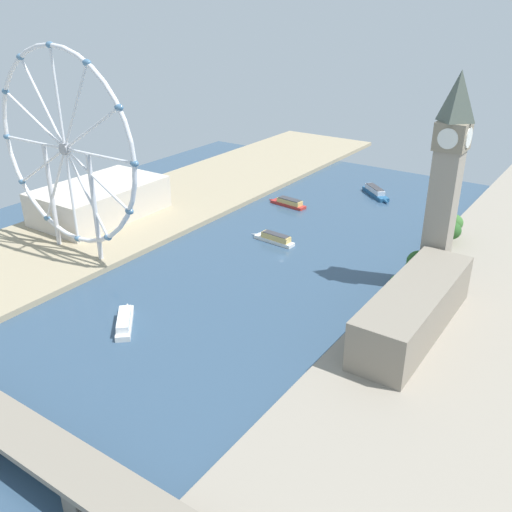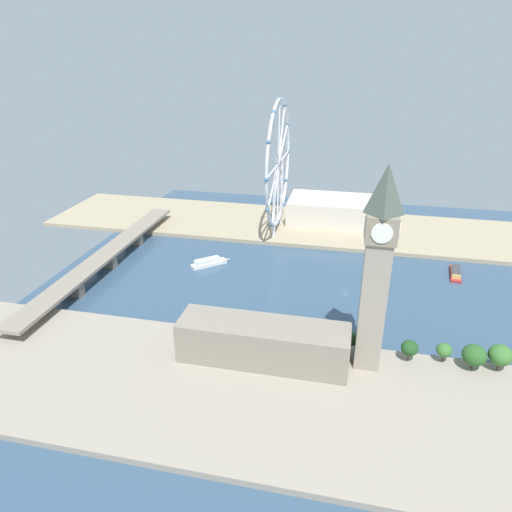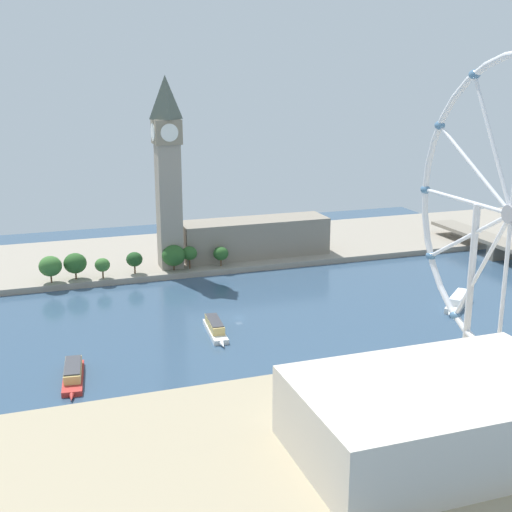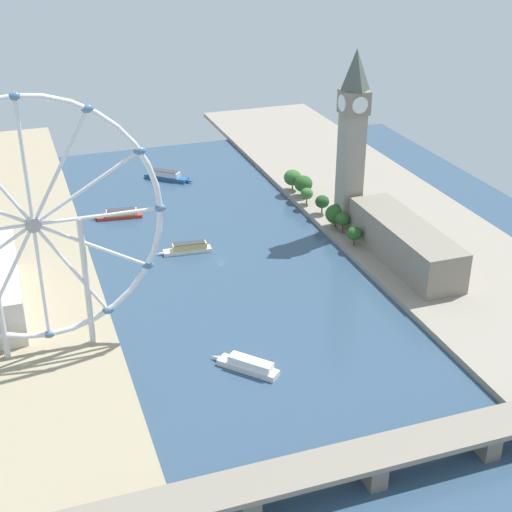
{
  "view_description": "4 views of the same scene",
  "coord_description": "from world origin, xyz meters",
  "px_view_note": "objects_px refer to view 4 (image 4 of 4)",
  "views": [
    {
      "loc": [
        -140.88,
        230.4,
        124.82
      ],
      "look_at": [
        3.29,
        19.72,
        7.11
      ],
      "focal_mm": 39.07,
      "sensor_mm": 36.0,
      "label": 1
    },
    {
      "loc": [
        -264.62,
        -0.75,
        140.43
      ],
      "look_at": [
        -1.02,
        57.8,
        19.29
      ],
      "focal_mm": 32.63,
      "sensor_mm": 36.0,
      "label": 2
    },
    {
      "loc": [
        259.94,
        -82.32,
        100.78
      ],
      "look_at": [
        -21.32,
        15.01,
        20.3
      ],
      "focal_mm": 48.06,
      "sensor_mm": 36.0,
      "label": 3
    },
    {
      "loc": [
        94.27,
        325.47,
        170.01
      ],
      "look_at": [
        -14.05,
        13.63,
        6.39
      ],
      "focal_mm": 52.12,
      "sensor_mm": 36.0,
      "label": 4
    }
  ],
  "objects_px": {
    "tour_boat_0": "(188,248)",
    "tour_boat_2": "(120,214)",
    "tour_boat_1": "(248,365)",
    "tour_boat_3": "(166,176)",
    "river_bridge": "(371,458)",
    "clock_tower": "(352,138)",
    "ferris_wheel": "(33,226)",
    "parliament_block": "(405,242)"
  },
  "relations": [
    {
      "from": "river_bridge",
      "to": "tour_boat_2",
      "type": "relative_size",
      "value": 6.57
    },
    {
      "from": "river_bridge",
      "to": "tour_boat_1",
      "type": "xyz_separation_m",
      "value": [
        18.0,
        -69.21,
        -5.7
      ]
    },
    {
      "from": "clock_tower",
      "to": "parliament_block",
      "type": "height_order",
      "value": "clock_tower"
    },
    {
      "from": "clock_tower",
      "to": "ferris_wheel",
      "type": "distance_m",
      "value": 181.36
    },
    {
      "from": "tour_boat_0",
      "to": "tour_boat_2",
      "type": "height_order",
      "value": "tour_boat_0"
    },
    {
      "from": "clock_tower",
      "to": "tour_boat_1",
      "type": "height_order",
      "value": "clock_tower"
    },
    {
      "from": "tour_boat_0",
      "to": "tour_boat_1",
      "type": "height_order",
      "value": "tour_boat_1"
    },
    {
      "from": "tour_boat_0",
      "to": "tour_boat_1",
      "type": "relative_size",
      "value": 1.18
    },
    {
      "from": "tour_boat_3",
      "to": "river_bridge",
      "type": "bearing_deg",
      "value": -48.68
    },
    {
      "from": "river_bridge",
      "to": "tour_boat_0",
      "type": "bearing_deg",
      "value": -85.56
    },
    {
      "from": "parliament_block",
      "to": "tour_boat_2",
      "type": "distance_m",
      "value": 163.9
    },
    {
      "from": "parliament_block",
      "to": "tour_boat_0",
      "type": "distance_m",
      "value": 110.82
    },
    {
      "from": "river_bridge",
      "to": "tour_boat_3",
      "type": "distance_m",
      "value": 288.81
    },
    {
      "from": "clock_tower",
      "to": "tour_boat_0",
      "type": "bearing_deg",
      "value": -1.15
    },
    {
      "from": "parliament_block",
      "to": "tour_boat_3",
      "type": "bearing_deg",
      "value": -62.15
    },
    {
      "from": "river_bridge",
      "to": "tour_boat_3",
      "type": "height_order",
      "value": "river_bridge"
    },
    {
      "from": "tour_boat_0",
      "to": "tour_boat_3",
      "type": "bearing_deg",
      "value": -92.6
    },
    {
      "from": "river_bridge",
      "to": "tour_boat_1",
      "type": "distance_m",
      "value": 71.74
    },
    {
      "from": "ferris_wheel",
      "to": "tour_boat_2",
      "type": "distance_m",
      "value": 151.15
    },
    {
      "from": "parliament_block",
      "to": "tour_boat_0",
      "type": "bearing_deg",
      "value": -27.08
    },
    {
      "from": "parliament_block",
      "to": "tour_boat_2",
      "type": "height_order",
      "value": "parliament_block"
    },
    {
      "from": "ferris_wheel",
      "to": "tour_boat_1",
      "type": "relative_size",
      "value": 4.21
    },
    {
      "from": "ferris_wheel",
      "to": "tour_boat_1",
      "type": "xyz_separation_m",
      "value": [
        -71.79,
        35.94,
        -55.09
      ]
    },
    {
      "from": "ferris_wheel",
      "to": "clock_tower",
      "type": "bearing_deg",
      "value": -156.39
    },
    {
      "from": "ferris_wheel",
      "to": "river_bridge",
      "type": "xyz_separation_m",
      "value": [
        -89.79,
        105.15,
        -49.39
      ]
    },
    {
      "from": "tour_boat_2",
      "to": "tour_boat_3",
      "type": "relative_size",
      "value": 1.04
    },
    {
      "from": "river_bridge",
      "to": "tour_boat_2",
      "type": "distance_m",
      "value": 239.8
    },
    {
      "from": "parliament_block",
      "to": "tour_boat_3",
      "type": "distance_m",
      "value": 180.58
    },
    {
      "from": "tour_boat_1",
      "to": "clock_tower",
      "type": "bearing_deg",
      "value": -83.29
    },
    {
      "from": "river_bridge",
      "to": "tour_boat_0",
      "type": "height_order",
      "value": "river_bridge"
    },
    {
      "from": "clock_tower",
      "to": "parliament_block",
      "type": "distance_m",
      "value": 63.27
    },
    {
      "from": "ferris_wheel",
      "to": "tour_boat_3",
      "type": "relative_size",
      "value": 3.61
    },
    {
      "from": "tour_boat_3",
      "to": "clock_tower",
      "type": "bearing_deg",
      "value": -14.17
    },
    {
      "from": "clock_tower",
      "to": "tour_boat_1",
      "type": "xyz_separation_m",
      "value": [
        94.34,
        108.55,
        -50.6
      ]
    },
    {
      "from": "clock_tower",
      "to": "tour_boat_3",
      "type": "distance_m",
      "value": 143.79
    },
    {
      "from": "clock_tower",
      "to": "tour_boat_3",
      "type": "relative_size",
      "value": 3.32
    },
    {
      "from": "clock_tower",
      "to": "tour_boat_1",
      "type": "bearing_deg",
      "value": 49.01
    },
    {
      "from": "parliament_block",
      "to": "clock_tower",
      "type": "bearing_deg",
      "value": -80.7
    },
    {
      "from": "tour_boat_0",
      "to": "tour_boat_3",
      "type": "height_order",
      "value": "tour_boat_3"
    },
    {
      "from": "tour_boat_1",
      "to": "tour_boat_3",
      "type": "distance_m",
      "value": 220.29
    },
    {
      "from": "parliament_block",
      "to": "tour_boat_0",
      "type": "relative_size",
      "value": 2.75
    },
    {
      "from": "ferris_wheel",
      "to": "tour_boat_1",
      "type": "bearing_deg",
      "value": 153.41
    }
  ]
}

